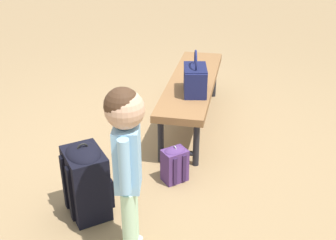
% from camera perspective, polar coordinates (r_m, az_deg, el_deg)
% --- Properties ---
extents(ground_plane, '(40.00, 40.00, 0.00)m').
position_cam_1_polar(ground_plane, '(3.47, -0.64, -4.98)').
color(ground_plane, '#8C704C').
rests_on(ground_plane, ground).
extents(park_bench, '(1.62, 0.52, 0.45)m').
position_cam_1_polar(park_bench, '(3.82, 3.31, 4.75)').
color(park_bench, brown).
rests_on(park_bench, ground).
extents(handbag, '(0.36, 0.26, 0.37)m').
position_cam_1_polar(handbag, '(3.47, 3.71, 5.67)').
color(handbag, '#191E4C').
rests_on(handbag, park_bench).
extents(child_standing, '(0.28, 0.21, 1.04)m').
position_cam_1_polar(child_standing, '(2.23, -5.71, -3.80)').
color(child_standing, '#B2D8B2').
rests_on(child_standing, ground).
extents(backpack_large, '(0.39, 0.38, 0.53)m').
position_cam_1_polar(backpack_large, '(2.79, -11.08, -7.88)').
color(backpack_large, black).
rests_on(backpack_large, ground).
extents(backpack_small, '(0.22, 0.21, 0.30)m').
position_cam_1_polar(backpack_small, '(3.11, 0.90, -5.91)').
color(backpack_small, '#4C2D66').
rests_on(backpack_small, ground).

